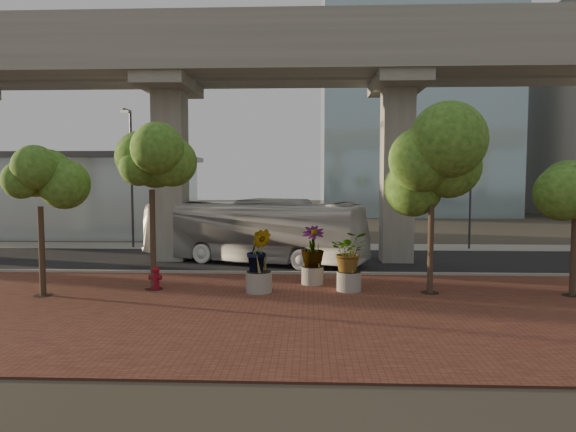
{
  "coord_description": "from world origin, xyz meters",
  "views": [
    {
      "loc": [
        1.45,
        -25.19,
        4.41
      ],
      "look_at": [
        0.34,
        0.5,
        2.53
      ],
      "focal_mm": 32.0,
      "sensor_mm": 36.0,
      "label": 1
    }
  ],
  "objects": [
    {
      "name": "street_tree_near_west",
      "position": [
        -4.68,
        -5.54,
        4.9
      ],
      "size": [
        3.2,
        3.2,
        6.32
      ],
      "color": "#4D3A2C",
      "rests_on": "ground"
    },
    {
      "name": "street_tree_near_east",
      "position": [
        6.02,
        -5.71,
        4.68
      ],
      "size": [
        4.42,
        4.42,
        6.65
      ],
      "color": "#4D3A2C",
      "rests_on": "ground"
    },
    {
      "name": "fire_hydrant",
      "position": [
        -4.63,
        -5.5,
        0.53
      ],
      "size": [
        0.49,
        0.45,
        0.99
      ],
      "color": "maroon",
      "rests_on": "ground"
    },
    {
      "name": "asphalt_road",
      "position": [
        0.0,
        2.0,
        0.02
      ],
      "size": [
        90.0,
        8.0,
        0.04
      ],
      "primitive_type": "cube",
      "color": "black",
      "rests_on": "ground"
    },
    {
      "name": "station_pavilion",
      "position": [
        -20.0,
        16.0,
        3.22
      ],
      "size": [
        23.0,
        13.0,
        6.3
      ],
      "color": "silver",
      "rests_on": "ground"
    },
    {
      "name": "streetlamp_east",
      "position": [
        11.37,
        6.88,
        4.27
      ],
      "size": [
        0.36,
        1.06,
        7.31
      ],
      "color": "#323238",
      "rests_on": "ground"
    },
    {
      "name": "transit_viaduct",
      "position": [
        0.0,
        2.0,
        7.29
      ],
      "size": [
        72.0,
        5.6,
        12.4
      ],
      "color": "#9C9B8E",
      "rests_on": "ground"
    },
    {
      "name": "planter_left",
      "position": [
        -0.5,
        -5.86,
        1.55
      ],
      "size": [
        2.23,
        2.23,
        2.45
      ],
      "color": "gray",
      "rests_on": "ground"
    },
    {
      "name": "curb_strip",
      "position": [
        0.0,
        -2.0,
        0.08
      ],
      "size": [
        70.0,
        0.25,
        0.16
      ],
      "primitive_type": "cube",
      "color": "gray",
      "rests_on": "ground"
    },
    {
      "name": "streetlamp_west",
      "position": [
        -9.81,
        6.67,
        5.03
      ],
      "size": [
        0.43,
        1.25,
        8.61
      ],
      "color": "#313137",
      "rests_on": "ground"
    },
    {
      "name": "ground",
      "position": [
        0.0,
        0.0,
        0.0
      ],
      "size": [
        160.0,
        160.0,
        0.0
      ],
      "primitive_type": "plane",
      "color": "#353127",
      "rests_on": "ground"
    },
    {
      "name": "street_tree_far_east",
      "position": [
        11.21,
        -5.94,
        4.19
      ],
      "size": [
        3.14,
        3.14,
        5.59
      ],
      "color": "#4D3A2C",
      "rests_on": "ground"
    },
    {
      "name": "street_tree_far_west",
      "position": [
        -8.48,
        -6.76,
        4.31
      ],
      "size": [
        3.23,
        3.23,
        5.74
      ],
      "color": "#4D3A2C",
      "rests_on": "ground"
    },
    {
      "name": "brick_plaza",
      "position": [
        0.0,
        -8.0,
        0.03
      ],
      "size": [
        70.0,
        13.0,
        0.06
      ],
      "primitive_type": "cube",
      "color": "brown",
      "rests_on": "ground"
    },
    {
      "name": "planter_right",
      "position": [
        1.56,
        -4.24,
        1.51
      ],
      "size": [
        2.24,
        2.24,
        2.39
      ],
      "color": "#9A948B",
      "rests_on": "ground"
    },
    {
      "name": "planter_front",
      "position": [
        2.97,
        -5.45,
        1.47
      ],
      "size": [
        2.11,
        2.11,
        2.32
      ],
      "color": "gray",
      "rests_on": "ground"
    },
    {
      "name": "transit_bus",
      "position": [
        -1.53,
        1.23,
        1.66
      ],
      "size": [
        12.14,
        6.51,
        3.31
      ],
      "primitive_type": "imported",
      "rotation": [
        0.0,
        0.0,
        1.24
      ],
      "color": "silver",
      "rests_on": "ground"
    },
    {
      "name": "far_sidewalk",
      "position": [
        0.0,
        7.5,
        0.03
      ],
      "size": [
        90.0,
        3.0,
        0.06
      ],
      "primitive_type": "cube",
      "color": "gray",
      "rests_on": "ground"
    }
  ]
}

